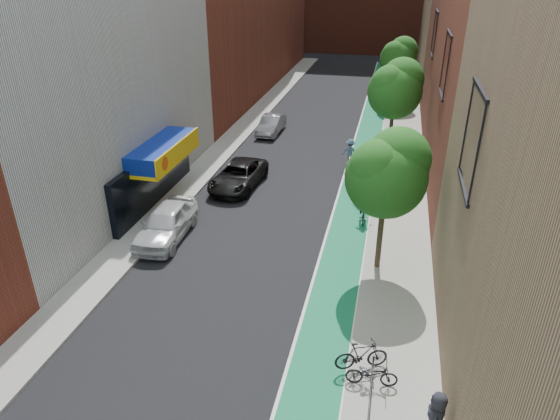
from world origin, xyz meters
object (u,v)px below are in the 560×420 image
Objects in this scene: pedestrian at (436,418)px; cyclist_lane_mid at (364,207)px; cyclist_lane_near at (360,185)px; cyclist_lane_far at (350,155)px; parked_car_white at (166,223)px; parked_car_black at (238,176)px; parked_car_silver at (271,125)px.

cyclist_lane_mid is at bearing -158.77° from pedestrian.
cyclist_lane_near is 16.15m from pedestrian.
parked_car_white is at bearing 68.25° from cyclist_lane_far.
cyclist_lane_near reaches higher than parked_car_black.
pedestrian is (4.40, -20.21, 0.10)m from cyclist_lane_far.
parked_car_white is 10.07m from cyclist_lane_mid.
parked_car_black is at bearing -22.87° from cyclist_lane_mid.
parked_car_white is at bearing -118.42° from pedestrian.
cyclist_lane_far is at bearing -84.12° from cyclist_lane_near.
cyclist_lane_near reaches higher than parked_car_silver.
parked_car_silver is 2.14× the size of cyclist_lane_mid.
cyclist_lane_near reaches higher than cyclist_lane_far.
parked_car_silver is 9.09m from cyclist_lane_far.
cyclist_lane_mid is 7.14m from cyclist_lane_far.
parked_car_white is 17.14m from parked_car_silver.
pedestrian is at bearing 98.98° from cyclist_lane_mid.
parked_car_white is at bearing -99.26° from parked_car_black.
parked_car_black is 19.09m from pedestrian.
pedestrian is at bearing 94.77° from cyclist_lane_near.
cyclist_lane_far is 1.15× the size of pedestrian.
parked_car_white is 2.42× the size of cyclist_lane_far.
parked_car_black is at bearing -85.61° from parked_car_silver.
cyclist_lane_far is (6.20, 4.34, 0.21)m from parked_car_black.
cyclist_lane_near is (7.78, -10.50, 0.17)m from parked_car_silver.
cyclist_lane_far reaches higher than parked_car_white.
cyclist_lane_near is 1.03× the size of cyclist_lane_far.
cyclist_lane_mid is (7.63, -2.65, 0.02)m from parked_car_black.
pedestrian is at bearing 115.81° from cyclist_lane_far.
parked_car_silver is 15.42m from cyclist_lane_mid.
parked_car_white is 13.51m from cyclist_lane_far.
parked_car_silver is 13.07m from cyclist_lane_near.
parked_car_black is 7.57m from cyclist_lane_far.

